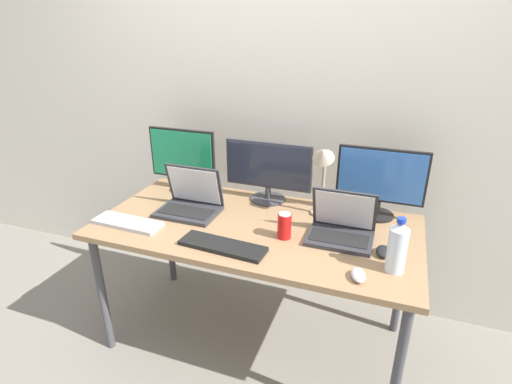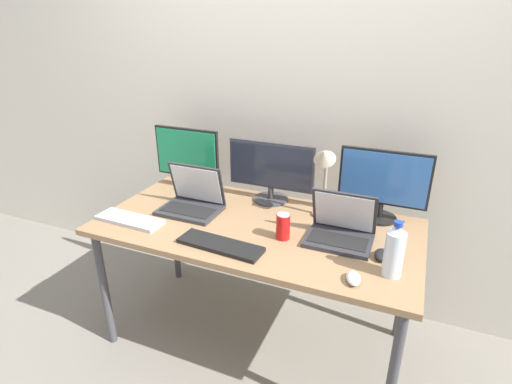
{
  "view_description": "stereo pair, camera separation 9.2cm",
  "coord_description": "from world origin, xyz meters",
  "px_view_note": "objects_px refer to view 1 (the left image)",
  "views": [
    {
      "loc": [
        0.61,
        -1.69,
        1.69
      ],
      "look_at": [
        0.0,
        0.0,
        0.92
      ],
      "focal_mm": 28.0,
      "sensor_mm": 36.0,
      "label": 1
    },
    {
      "loc": [
        0.7,
        -1.66,
        1.69
      ],
      "look_at": [
        0.0,
        0.0,
        0.92
      ],
      "focal_mm": 28.0,
      "sensor_mm": 36.0,
      "label": 2
    }
  ],
  "objects_px": {
    "keyboard_main": "(223,246)",
    "monitor_center": "(268,170)",
    "soda_can_near_keyboard": "(284,226)",
    "mouse_by_keyboard": "(358,275)",
    "water_bottle": "(397,247)",
    "laptop_silver": "(190,201)",
    "work_desk": "(256,235)",
    "mouse_by_laptop": "(383,251)",
    "keyboard_aux": "(128,223)",
    "monitor_right": "(381,181)",
    "laptop_secondary": "(341,227)",
    "monitor_left": "(182,158)",
    "desk_lamp": "(323,168)"
  },
  "relations": [
    {
      "from": "monitor_center",
      "to": "desk_lamp",
      "type": "bearing_deg",
      "value": -19.7
    },
    {
      "from": "monitor_center",
      "to": "laptop_secondary",
      "type": "bearing_deg",
      "value": -32.37
    },
    {
      "from": "mouse_by_keyboard",
      "to": "mouse_by_laptop",
      "type": "relative_size",
      "value": 0.98
    },
    {
      "from": "soda_can_near_keyboard",
      "to": "mouse_by_keyboard",
      "type": "bearing_deg",
      "value": -30.39
    },
    {
      "from": "keyboard_aux",
      "to": "mouse_by_keyboard",
      "type": "xyz_separation_m",
      "value": [
        1.16,
        -0.07,
        0.01
      ]
    },
    {
      "from": "keyboard_aux",
      "to": "soda_can_near_keyboard",
      "type": "xyz_separation_m",
      "value": [
        0.78,
        0.15,
        0.05
      ]
    },
    {
      "from": "monitor_center",
      "to": "desk_lamp",
      "type": "relative_size",
      "value": 1.22
    },
    {
      "from": "monitor_left",
      "to": "work_desk",
      "type": "bearing_deg",
      "value": -26.51
    },
    {
      "from": "laptop_silver",
      "to": "laptop_secondary",
      "type": "distance_m",
      "value": 0.81
    },
    {
      "from": "laptop_secondary",
      "to": "monitor_left",
      "type": "bearing_deg",
      "value": 164.85
    },
    {
      "from": "mouse_by_keyboard",
      "to": "water_bottle",
      "type": "distance_m",
      "value": 0.2
    },
    {
      "from": "monitor_left",
      "to": "monitor_center",
      "type": "distance_m",
      "value": 0.53
    },
    {
      "from": "work_desk",
      "to": "mouse_by_keyboard",
      "type": "xyz_separation_m",
      "value": [
        0.54,
        -0.3,
        0.08
      ]
    },
    {
      "from": "laptop_silver",
      "to": "keyboard_main",
      "type": "distance_m",
      "value": 0.44
    },
    {
      "from": "work_desk",
      "to": "laptop_silver",
      "type": "xyz_separation_m",
      "value": [
        -0.39,
        0.03,
        0.12
      ]
    },
    {
      "from": "work_desk",
      "to": "monitor_left",
      "type": "height_order",
      "value": "monitor_left"
    },
    {
      "from": "work_desk",
      "to": "laptop_silver",
      "type": "distance_m",
      "value": 0.4
    },
    {
      "from": "mouse_by_laptop",
      "to": "water_bottle",
      "type": "bearing_deg",
      "value": -70.46
    },
    {
      "from": "monitor_left",
      "to": "soda_can_near_keyboard",
      "type": "xyz_separation_m",
      "value": [
        0.74,
        -0.36,
        -0.14
      ]
    },
    {
      "from": "work_desk",
      "to": "keyboard_aux",
      "type": "height_order",
      "value": "keyboard_aux"
    },
    {
      "from": "laptop_silver",
      "to": "keyboard_main",
      "type": "relative_size",
      "value": 0.79
    },
    {
      "from": "work_desk",
      "to": "laptop_secondary",
      "type": "xyz_separation_m",
      "value": [
        0.42,
        0.01,
        0.12
      ]
    },
    {
      "from": "monitor_right",
      "to": "desk_lamp",
      "type": "xyz_separation_m",
      "value": [
        -0.28,
        -0.12,
        0.07
      ]
    },
    {
      "from": "monitor_right",
      "to": "laptop_secondary",
      "type": "distance_m",
      "value": 0.36
    },
    {
      "from": "mouse_by_keyboard",
      "to": "soda_can_near_keyboard",
      "type": "xyz_separation_m",
      "value": [
        -0.37,
        0.22,
        0.05
      ]
    },
    {
      "from": "keyboard_main",
      "to": "mouse_by_keyboard",
      "type": "height_order",
      "value": "mouse_by_keyboard"
    },
    {
      "from": "laptop_secondary",
      "to": "keyboard_main",
      "type": "distance_m",
      "value": 0.57
    },
    {
      "from": "desk_lamp",
      "to": "keyboard_aux",
      "type": "bearing_deg",
      "value": -155.24
    },
    {
      "from": "keyboard_aux",
      "to": "laptop_silver",
      "type": "bearing_deg",
      "value": 49.52
    },
    {
      "from": "monitor_right",
      "to": "soda_can_near_keyboard",
      "type": "relative_size",
      "value": 3.54
    },
    {
      "from": "mouse_by_laptop",
      "to": "soda_can_near_keyboard",
      "type": "relative_size",
      "value": 0.79
    },
    {
      "from": "monitor_center",
      "to": "mouse_by_keyboard",
      "type": "bearing_deg",
      "value": -46.06
    },
    {
      "from": "keyboard_aux",
      "to": "mouse_by_laptop",
      "type": "height_order",
      "value": "mouse_by_laptop"
    },
    {
      "from": "soda_can_near_keyboard",
      "to": "desk_lamp",
      "type": "bearing_deg",
      "value": 66.91
    },
    {
      "from": "monitor_center",
      "to": "desk_lamp",
      "type": "xyz_separation_m",
      "value": [
        0.32,
        -0.12,
        0.09
      ]
    },
    {
      "from": "work_desk",
      "to": "monitor_center",
      "type": "relative_size",
      "value": 3.24
    },
    {
      "from": "work_desk",
      "to": "desk_lamp",
      "type": "relative_size",
      "value": 3.96
    },
    {
      "from": "work_desk",
      "to": "laptop_secondary",
      "type": "bearing_deg",
      "value": 1.98
    },
    {
      "from": "desk_lamp",
      "to": "keyboard_main",
      "type": "bearing_deg",
      "value": -127.56
    },
    {
      "from": "keyboard_aux",
      "to": "desk_lamp",
      "type": "relative_size",
      "value": 0.89
    },
    {
      "from": "laptop_secondary",
      "to": "soda_can_near_keyboard",
      "type": "distance_m",
      "value": 0.27
    },
    {
      "from": "monitor_center",
      "to": "water_bottle",
      "type": "height_order",
      "value": "monitor_center"
    },
    {
      "from": "keyboard_main",
      "to": "water_bottle",
      "type": "bearing_deg",
      "value": 9.91
    },
    {
      "from": "keyboard_aux",
      "to": "mouse_by_laptop",
      "type": "xyz_separation_m",
      "value": [
        1.24,
        0.15,
        0.01
      ]
    },
    {
      "from": "work_desk",
      "to": "monitor_center",
      "type": "distance_m",
      "value": 0.4
    },
    {
      "from": "monitor_left",
      "to": "mouse_by_laptop",
      "type": "bearing_deg",
      "value": -16.73
    },
    {
      "from": "keyboard_main",
      "to": "monitor_center",
      "type": "bearing_deg",
      "value": 91.18
    },
    {
      "from": "monitor_center",
      "to": "laptop_secondary",
      "type": "height_order",
      "value": "monitor_center"
    },
    {
      "from": "work_desk",
      "to": "soda_can_near_keyboard",
      "type": "bearing_deg",
      "value": -24.37
    },
    {
      "from": "monitor_center",
      "to": "mouse_by_laptop",
      "type": "bearing_deg",
      "value": -30.0
    }
  ]
}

